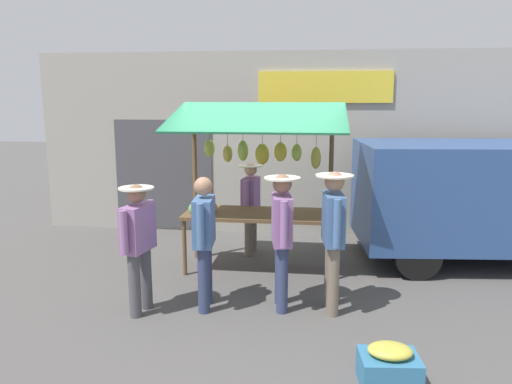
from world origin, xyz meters
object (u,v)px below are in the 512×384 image
at_px(market_stall, 257,167).
at_px(shopper_with_ponytail, 282,230).
at_px(shopper_in_striped_shirt, 204,234).
at_px(shopper_in_grey_tee, 333,229).
at_px(produce_crate_near, 389,366).
at_px(shopper_with_shopping_bag, 138,239).
at_px(vendor_with_sunhat, 251,202).
at_px(parked_van, 493,192).

xyz_separation_m(market_stall, shopper_with_ponytail, (-0.48, 1.41, -0.56)).
height_order(shopper_in_striped_shirt, shopper_in_grey_tee, shopper_in_grey_tee).
bearing_deg(market_stall, produce_crate_near, 118.04).
bearing_deg(shopper_with_shopping_bag, vendor_with_sunhat, -10.88).
bearing_deg(shopper_in_grey_tee, vendor_with_sunhat, 25.03).
xyz_separation_m(vendor_with_sunhat, shopper_in_striped_shirt, (0.26, 2.24, 0.07)).
distance_m(vendor_with_sunhat, shopper_with_shopping_bag, 2.66).
bearing_deg(market_stall, shopper_in_grey_tee, 127.62).
relative_size(market_stall, vendor_with_sunhat, 1.65).
bearing_deg(shopper_with_shopping_bag, market_stall, -22.90).
relative_size(vendor_with_sunhat, produce_crate_near, 2.68).
height_order(vendor_with_sunhat, shopper_in_grey_tee, shopper_in_grey_tee).
relative_size(shopper_with_ponytail, produce_crate_near, 2.96).
relative_size(shopper_with_shopping_bag, produce_crate_near, 2.79).
bearing_deg(vendor_with_sunhat, shopper_in_grey_tee, 37.88).
xyz_separation_m(shopper_in_striped_shirt, shopper_in_grey_tee, (-1.54, -0.12, 0.08)).
bearing_deg(market_stall, vendor_with_sunhat, -74.78).
distance_m(market_stall, shopper_in_striped_shirt, 1.71).
distance_m(shopper_with_ponytail, shopper_with_shopping_bag, 1.71).
relative_size(shopper_with_shopping_bag, parked_van, 0.35).
height_order(vendor_with_sunhat, shopper_with_ponytail, shopper_with_ponytail).
height_order(market_stall, shopper_in_grey_tee, market_stall).
xyz_separation_m(vendor_with_sunhat, parked_van, (-3.79, -0.07, 0.24)).
bearing_deg(parked_van, shopper_in_grey_tee, 35.96).
distance_m(market_stall, shopper_with_ponytail, 1.59).
xyz_separation_m(market_stall, vendor_with_sunhat, (0.19, -0.71, -0.67)).
distance_m(vendor_with_sunhat, parked_van, 3.80).
relative_size(shopper_with_ponytail, shopper_in_striped_shirt, 1.02).
height_order(market_stall, vendor_with_sunhat, market_stall).
height_order(shopper_in_grey_tee, shopper_with_shopping_bag, shopper_in_grey_tee).
xyz_separation_m(vendor_with_sunhat, produce_crate_near, (-1.77, 3.68, -0.70)).
height_order(shopper_with_ponytail, produce_crate_near, shopper_with_ponytail).
height_order(shopper_with_shopping_bag, produce_crate_near, shopper_with_shopping_bag).
bearing_deg(shopper_with_ponytail, market_stall, 9.77).
bearing_deg(shopper_with_ponytail, parked_van, -63.84).
bearing_deg(market_stall, parked_van, -167.78).
height_order(vendor_with_sunhat, parked_van, parked_van).
xyz_separation_m(shopper_with_ponytail, parked_van, (-3.12, -2.19, 0.13)).
distance_m(market_stall, vendor_with_sunhat, 0.99).
height_order(shopper_in_grey_tee, parked_van, parked_van).
relative_size(market_stall, shopper_with_shopping_bag, 1.58).
xyz_separation_m(shopper_in_grey_tee, produce_crate_near, (-0.49, 1.55, -0.85)).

